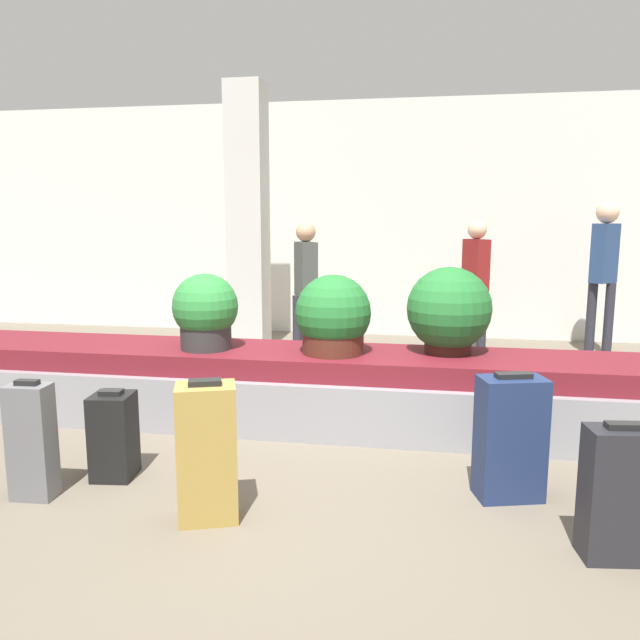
# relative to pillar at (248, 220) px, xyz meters

# --- Properties ---
(ground_plane) EXTENTS (18.00, 18.00, 0.00)m
(ground_plane) POSITION_rel_pillar_xyz_m (1.34, -3.78, -1.60)
(ground_plane) COLOR #6B6051
(back_wall) EXTENTS (18.00, 0.06, 3.20)m
(back_wall) POSITION_rel_pillar_xyz_m (1.34, 1.37, 0.00)
(back_wall) COLOR silver
(back_wall) RESTS_ON ground_plane
(carousel) EXTENTS (7.33, 0.95, 0.59)m
(carousel) POSITION_rel_pillar_xyz_m (1.34, -2.57, -1.32)
(carousel) COLOR gray
(carousel) RESTS_ON ground_plane
(pillar) EXTENTS (0.43, 0.43, 3.20)m
(pillar) POSITION_rel_pillar_xyz_m (0.00, 0.00, 0.00)
(pillar) COLOR silver
(pillar) RESTS_ON ground_plane
(suitcase_0) EXTENTS (0.25, 0.18, 0.72)m
(suitcase_0) POSITION_rel_pillar_xyz_m (-0.08, -4.20, -1.25)
(suitcase_0) COLOR slate
(suitcase_0) RESTS_ON ground_plane
(suitcase_1) EXTENTS (0.38, 0.33, 0.79)m
(suitcase_1) POSITION_rel_pillar_xyz_m (1.02, -4.27, -1.22)
(suitcase_1) COLOR #A3843D
(suitcase_1) RESTS_ON ground_plane
(suitcase_2) EXTENTS (0.42, 0.32, 0.76)m
(suitcase_2) POSITION_rel_pillar_xyz_m (2.67, -3.70, -1.23)
(suitcase_2) COLOR navy
(suitcase_2) RESTS_ON ground_plane
(suitcase_3) EXTENTS (0.28, 0.29, 0.57)m
(suitcase_3) POSITION_rel_pillar_xyz_m (0.24, -3.84, -1.33)
(suitcase_3) COLOR black
(suitcase_3) RESTS_ON ground_plane
(suitcase_4) EXTENTS (0.37, 0.24, 0.69)m
(suitcase_4) POSITION_rel_pillar_xyz_m (3.12, -4.30, -1.27)
(suitcase_4) COLOR #232328
(suitcase_4) RESTS_ON ground_plane
(potted_plant_0) EXTENTS (0.65, 0.65, 0.67)m
(potted_plant_0) POSITION_rel_pillar_xyz_m (2.33, -2.45, -0.68)
(potted_plant_0) COLOR #381914
(potted_plant_0) RESTS_ON carousel
(potted_plant_1) EXTENTS (0.59, 0.59, 0.61)m
(potted_plant_1) POSITION_rel_pillar_xyz_m (1.45, -2.62, -0.72)
(potted_plant_1) COLOR #4C2319
(potted_plant_1) RESTS_ON carousel
(potted_plant_2) EXTENTS (0.53, 0.53, 0.61)m
(potted_plant_2) POSITION_rel_pillar_xyz_m (0.42, -2.64, -0.71)
(potted_plant_2) COLOR #2D2D2D
(potted_plant_2) RESTS_ON carousel
(traveler_0) EXTENTS (0.31, 0.37, 1.59)m
(traveler_0) POSITION_rel_pillar_xyz_m (0.80, -0.47, -0.66)
(traveler_0) COLOR #282833
(traveler_0) RESTS_ON ground_plane
(traveler_1) EXTENTS (0.32, 0.37, 1.61)m
(traveler_1) POSITION_rel_pillar_xyz_m (2.71, 0.33, -0.65)
(traveler_1) COLOR #282833
(traveler_1) RESTS_ON ground_plane
(traveler_2) EXTENTS (0.35, 0.36, 1.82)m
(traveler_2) POSITION_rel_pillar_xyz_m (4.19, 0.49, -0.49)
(traveler_2) COLOR #282833
(traveler_2) RESTS_ON ground_plane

